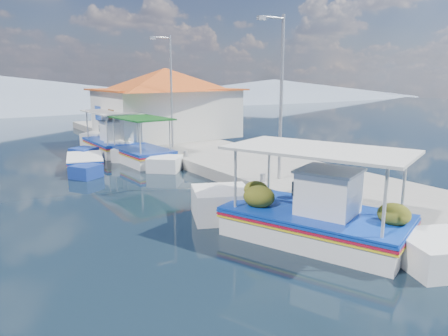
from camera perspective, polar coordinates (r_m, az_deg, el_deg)
ground at (r=12.16m, az=-2.92°, el=-8.54°), size 160.00×160.00×0.00m
quay at (r=20.05m, az=2.80°, el=0.58°), size 5.00×44.00×0.50m
bollards at (r=18.20m, az=-1.12°, el=0.67°), size 0.20×17.20×0.30m
main_caique at (r=11.68m, az=12.19°, el=-6.90°), size 4.47×7.88×2.79m
caique_green_canopy at (r=22.00m, az=-11.23°, el=1.77°), size 2.31×6.94×2.60m
caique_blue_hull at (r=21.14m, az=-18.55°, el=0.58°), size 2.44×5.20×0.95m
caique_far at (r=25.07m, az=-15.01°, el=3.11°), size 2.33×7.67×2.68m
harbor_building at (r=27.57m, az=-7.93°, el=8.98°), size 10.49×10.49×4.40m
lamp_post_near at (r=15.65m, az=7.60°, el=10.48°), size 1.21×0.14×6.00m
lamp_post_far at (r=23.19m, az=-7.44°, el=11.05°), size 1.21×0.14×6.00m
mountain_ridge at (r=66.97m, az=-23.33°, el=9.38°), size 171.40×96.00×5.50m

